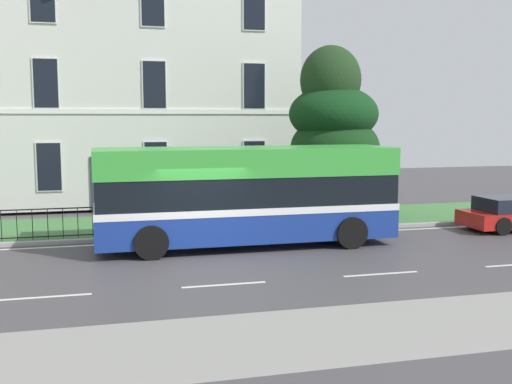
{
  "coord_description": "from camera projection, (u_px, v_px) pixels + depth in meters",
  "views": [
    {
      "loc": [
        -2.81,
        -15.6,
        3.87
      ],
      "look_at": [
        2.17,
        3.59,
        1.5
      ],
      "focal_mm": 43.27,
      "sensor_mm": 36.0,
      "label": 1
    }
  ],
  "objects": [
    {
      "name": "ground_plane",
      "position": [
        205.0,
        261.0,
        16.94
      ],
      "size": [
        60.0,
        56.0,
        0.18
      ],
      "color": "#464246"
    },
    {
      "name": "georgian_townhouse",
      "position": [
        100.0,
        65.0,
        29.2
      ],
      "size": [
        17.34,
        9.47,
        12.51
      ],
      "color": "silver",
      "rests_on": "ground_plane"
    },
    {
      "name": "iron_verge_railing",
      "position": [
        107.0,
        221.0,
        19.67
      ],
      "size": [
        12.7,
        0.04,
        0.97
      ],
      "color": "black",
      "rests_on": "ground_plane"
    },
    {
      "name": "evergreen_tree",
      "position": [
        333.0,
        145.0,
        23.71
      ],
      "size": [
        4.32,
        4.32,
        6.51
      ],
      "color": "#423328",
      "rests_on": "ground_plane"
    },
    {
      "name": "single_decker_bus",
      "position": [
        246.0,
        194.0,
        18.69
      ],
      "size": [
        9.04,
        2.7,
        3.0
      ],
      "rotation": [
        0.0,
        0.0,
        -0.0
      ],
      "color": "navy",
      "rests_on": "ground_plane"
    }
  ]
}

